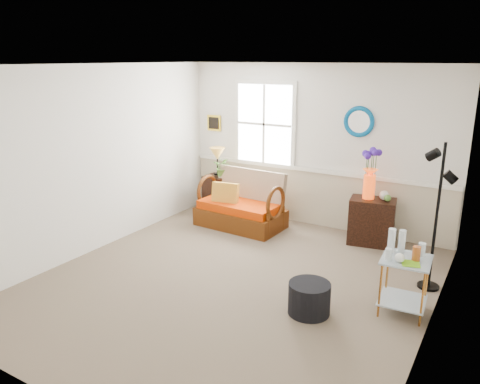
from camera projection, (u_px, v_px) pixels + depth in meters
The scene contains 19 objects.
floor at pixel (233, 282), 5.79m from camera, with size 4.50×5.00×0.01m, color brown.
ceiling at pixel (232, 65), 5.07m from camera, with size 4.50×5.00×0.01m, color white.
walls at pixel (233, 180), 5.43m from camera, with size 4.51×5.01×2.60m.
wainscot at pixel (312, 198), 7.71m from camera, with size 4.46×0.02×0.90m, color #C3B596.
chair_rail at pixel (313, 170), 7.57m from camera, with size 4.46×0.04×0.06m, color white.
window at pixel (264, 124), 7.83m from camera, with size 1.14×0.06×1.44m, color white, non-canonical shape.
picture at pixel (214, 123), 8.35m from camera, with size 0.28×0.03×0.28m, color gold.
mirror at pixel (359, 122), 7.00m from camera, with size 0.47×0.47×0.07m, color #0576A2.
loveseat at pixel (241, 200), 7.59m from camera, with size 1.38×0.78×0.90m, color #60300C, non-canonical shape.
throw_pillow at pixel (225, 196), 7.58m from camera, with size 0.44×0.11×0.44m, color #C8731B, non-canonical shape.
lamp_stand at pixel (217, 194), 8.31m from camera, with size 0.38×0.38×0.68m, color #33170C, non-canonical shape.
table_lamp at pixel (217, 162), 8.17m from camera, with size 0.27×0.27×0.49m, color #B78433, non-canonical shape.
potted_plant at pixel (223, 169), 8.08m from camera, with size 0.32×0.35×0.27m, color #4D8130.
cabinet at pixel (372, 222), 6.90m from camera, with size 0.64×0.41×0.69m, color #33170C, non-canonical shape.
flower_vase at pixel (370, 174), 6.75m from camera, with size 0.22×0.22×0.74m, color #F4430D, non-canonical shape.
side_table at pixel (404, 286), 5.02m from camera, with size 0.50×0.50×0.63m, color #A46423, non-canonical shape.
tabletop_items at pixel (405, 246), 4.93m from camera, with size 0.45×0.45×0.27m, color silver, non-canonical shape.
floor_lamp at pixel (436, 218), 5.41m from camera, with size 0.26×0.26×1.77m, color black, non-canonical shape.
ottoman at pixel (309, 298), 5.04m from camera, with size 0.46×0.46×0.35m, color black.
Camera 1 is at (2.77, -4.46, 2.67)m, focal length 35.00 mm.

